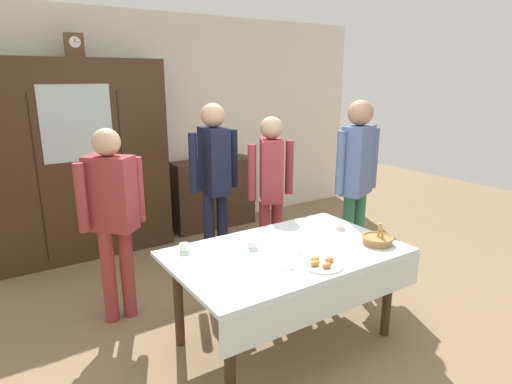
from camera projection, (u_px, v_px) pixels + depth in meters
ground_plane at (269, 327)px, 3.49m from camera, size 12.00×12.00×0.00m
back_wall at (147, 128)px, 5.28m from camera, size 6.40×0.10×2.70m
dining_table at (289, 264)px, 3.13m from camera, size 1.67×1.04×0.74m
wall_cabinet at (77, 161)px, 4.64m from camera, size 1.92×0.46×2.15m
mantel_clock at (74, 45)px, 4.37m from camera, size 0.18×0.11×0.24m
bookshelf_low at (213, 193)px, 5.72m from camera, size 1.11×0.35×0.91m
book_stack at (212, 155)px, 5.58m from camera, size 0.18×0.22×0.12m
tea_cup_back_edge at (339, 225)px, 3.57m from camera, size 0.13×0.13×0.06m
tea_cup_front_edge at (252, 245)px, 3.16m from camera, size 0.13×0.13×0.06m
tea_cup_far_right at (184, 248)px, 3.10m from camera, size 0.13×0.13×0.06m
bread_basket at (377, 239)px, 3.25m from camera, size 0.24×0.24×0.16m
pastry_plate at (322, 264)px, 2.88m from camera, size 0.28×0.28×0.05m
spoon_far_left at (297, 254)px, 3.06m from camera, size 0.12×0.02×0.01m
spoon_far_right at (289, 269)px, 2.82m from camera, size 0.12×0.02×0.01m
person_behind_table_right at (112, 208)px, 3.37m from camera, size 0.52×0.40×1.59m
person_near_right_end at (214, 173)px, 4.19m from camera, size 0.52×0.38×1.72m
person_behind_table_left at (357, 172)px, 4.08m from camera, size 0.52×0.32×1.76m
person_by_cabinet at (271, 182)px, 4.18m from camera, size 0.52×0.41×1.60m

